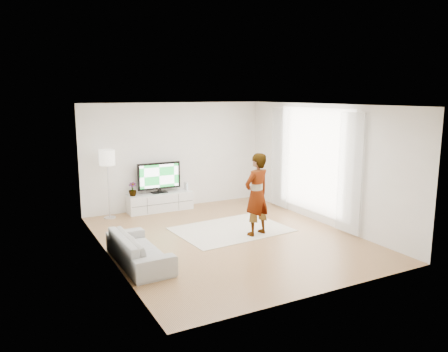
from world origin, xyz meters
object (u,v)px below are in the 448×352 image
rug (231,229)px  player (257,194)px  sofa (139,249)px  media_console (160,202)px  television (159,177)px  floor_lamp (107,161)px

rug → player: bearing=-61.8°
rug → sofa: (-2.42, -0.96, 0.27)m
media_console → television: (-0.00, 0.03, 0.67)m
media_console → television: 0.67m
sofa → media_console: bearing=-27.0°
sofa → player: bearing=-83.4°
media_console → player: player is taller
television → player: (1.17, -2.90, -0.01)m
player → sofa: (-2.73, -0.39, -0.63)m
rug → floor_lamp: floor_lamp is taller
sofa → floor_lamp: (0.22, 3.20, 1.16)m
player → television: bearing=-83.0°
sofa → floor_lamp: 3.41m
television → rug: 2.64m
rug → player: 1.11m
floor_lamp → television: bearing=4.0°
media_console → player: bearing=-67.8°
sofa → floor_lamp: size_ratio=1.10×
media_console → rug: 2.47m
television → sofa: 3.70m
rug → sofa: 2.62m
player → floor_lamp: player is taller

